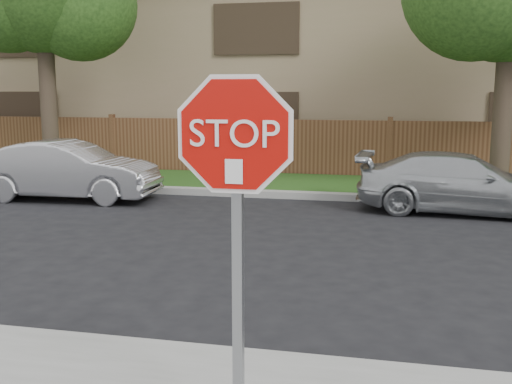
# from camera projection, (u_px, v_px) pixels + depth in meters

# --- Properties ---
(ground) EXTENTS (90.00, 90.00, 0.00)m
(ground) POSITION_uv_depth(u_px,v_px,m) (387.00, 372.00, 5.19)
(ground) COLOR black
(ground) RESTS_ON ground
(far_curb) EXTENTS (70.00, 0.30, 0.15)m
(far_curb) POSITION_uv_depth(u_px,v_px,m) (388.00, 198.00, 13.03)
(far_curb) COLOR gray
(far_curb) RESTS_ON ground
(grass_strip) EXTENTS (70.00, 3.00, 0.12)m
(grass_strip) POSITION_uv_depth(u_px,v_px,m) (388.00, 187.00, 14.62)
(grass_strip) COLOR #1E4714
(grass_strip) RESTS_ON ground
(fence) EXTENTS (70.00, 0.12, 1.60)m
(fence) POSITION_uv_depth(u_px,v_px,m) (389.00, 151.00, 16.03)
(fence) COLOR #502F1C
(fence) RESTS_ON ground
(apartment_building) EXTENTS (35.20, 9.20, 7.20)m
(apartment_building) POSITION_uv_depth(u_px,v_px,m) (392.00, 57.00, 20.96)
(apartment_building) COLOR #95815C
(apartment_building) RESTS_ON ground
(stop_sign) EXTENTS (1.01, 0.13, 2.55)m
(stop_sign) POSITION_uv_depth(u_px,v_px,m) (236.00, 187.00, 3.66)
(stop_sign) COLOR gray
(stop_sign) RESTS_ON sidewalk_near
(sedan_left) EXTENTS (4.03, 1.58, 1.31)m
(sedan_left) POSITION_uv_depth(u_px,v_px,m) (68.00, 170.00, 13.21)
(sedan_left) COLOR #B5B5BA
(sedan_left) RESTS_ON ground
(sedan_right) EXTENTS (4.19, 1.91, 1.19)m
(sedan_right) POSITION_uv_depth(u_px,v_px,m) (462.00, 183.00, 11.81)
(sedan_right) COLOR #B3B7BA
(sedan_right) RESTS_ON ground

